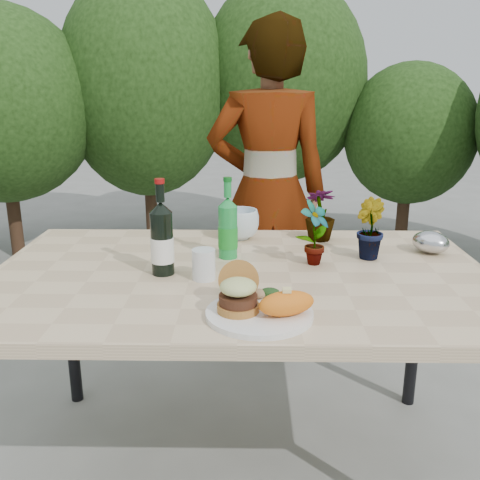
{
  "coord_description": "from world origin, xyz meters",
  "views": [
    {
      "loc": [
        0.03,
        -1.61,
        1.34
      ],
      "look_at": [
        0.0,
        -0.08,
        0.88
      ],
      "focal_mm": 40.0,
      "sensor_mm": 36.0,
      "label": 1
    }
  ],
  "objects_px": {
    "patio_table": "(240,288)",
    "person": "(268,193)",
    "wine_bottle": "(162,240)",
    "dinner_plate": "(259,314)"
  },
  "relations": [
    {
      "from": "patio_table",
      "to": "person",
      "type": "height_order",
      "value": "person"
    },
    {
      "from": "wine_bottle",
      "to": "person",
      "type": "distance_m",
      "value": 1.04
    },
    {
      "from": "dinner_plate",
      "to": "person",
      "type": "height_order",
      "value": "person"
    },
    {
      "from": "patio_table",
      "to": "person",
      "type": "relative_size",
      "value": 0.98
    },
    {
      "from": "dinner_plate",
      "to": "person",
      "type": "xyz_separation_m",
      "value": [
        0.07,
        1.29,
        0.05
      ]
    },
    {
      "from": "patio_table",
      "to": "dinner_plate",
      "type": "height_order",
      "value": "dinner_plate"
    },
    {
      "from": "patio_table",
      "to": "wine_bottle",
      "type": "height_order",
      "value": "wine_bottle"
    },
    {
      "from": "dinner_plate",
      "to": "person",
      "type": "bearing_deg",
      "value": 87.07
    },
    {
      "from": "dinner_plate",
      "to": "wine_bottle",
      "type": "bearing_deg",
      "value": 133.22
    },
    {
      "from": "dinner_plate",
      "to": "wine_bottle",
      "type": "distance_m",
      "value": 0.45
    }
  ]
}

